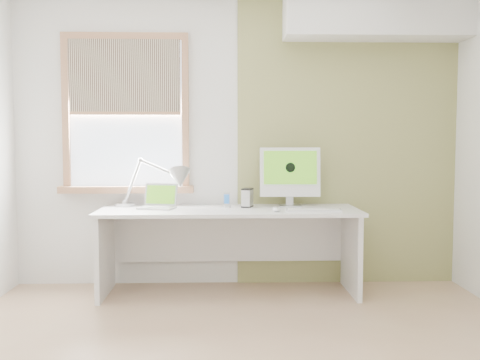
{
  "coord_description": "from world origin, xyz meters",
  "views": [
    {
      "loc": [
        -0.13,
        -3.21,
        1.31
      ],
      "look_at": [
        0.0,
        1.05,
        1.0
      ],
      "focal_mm": 40.87,
      "sensor_mm": 36.0,
      "label": 1
    }
  ],
  "objects_px": {
    "desk": "(229,231)",
    "external_drive": "(247,198)",
    "laptop": "(159,202)",
    "desk_lamp": "(169,182)",
    "imac": "(290,173)"
  },
  "relations": [
    {
      "from": "laptop",
      "to": "external_drive",
      "type": "distance_m",
      "value": 0.77
    },
    {
      "from": "external_drive",
      "to": "imac",
      "type": "height_order",
      "value": "imac"
    },
    {
      "from": "desk",
      "to": "external_drive",
      "type": "xyz_separation_m",
      "value": [
        0.16,
        0.06,
        0.28
      ]
    },
    {
      "from": "desk_lamp",
      "to": "imac",
      "type": "bearing_deg",
      "value": 3.85
    },
    {
      "from": "desk",
      "to": "external_drive",
      "type": "relative_size",
      "value": 13.52
    },
    {
      "from": "external_drive",
      "to": "imac",
      "type": "bearing_deg",
      "value": 6.12
    },
    {
      "from": "desk_lamp",
      "to": "external_drive",
      "type": "bearing_deg",
      "value": 2.58
    },
    {
      "from": "desk_lamp",
      "to": "imac",
      "type": "xyz_separation_m",
      "value": [
        1.05,
        0.07,
        0.07
      ]
    },
    {
      "from": "desk",
      "to": "external_drive",
      "type": "distance_m",
      "value": 0.33
    },
    {
      "from": "laptop",
      "to": "external_drive",
      "type": "xyz_separation_m",
      "value": [
        0.77,
        0.04,
        0.03
      ]
    },
    {
      "from": "laptop",
      "to": "imac",
      "type": "xyz_separation_m",
      "value": [
        1.14,
        0.08,
        0.24
      ]
    },
    {
      "from": "desk",
      "to": "imac",
      "type": "xyz_separation_m",
      "value": [
        0.54,
        0.11,
        0.49
      ]
    },
    {
      "from": "laptop",
      "to": "external_drive",
      "type": "height_order",
      "value": "laptop"
    },
    {
      "from": "desk_lamp",
      "to": "laptop",
      "type": "distance_m",
      "value": 0.2
    },
    {
      "from": "laptop",
      "to": "desk_lamp",
      "type": "bearing_deg",
      "value": 8.63
    }
  ]
}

